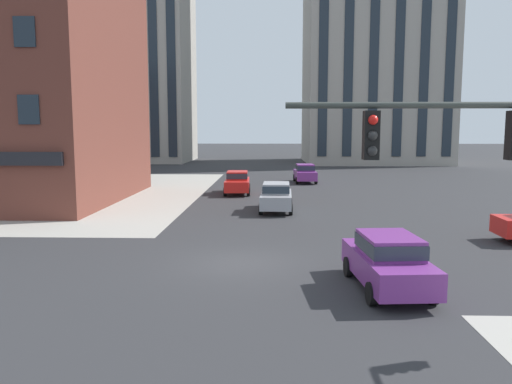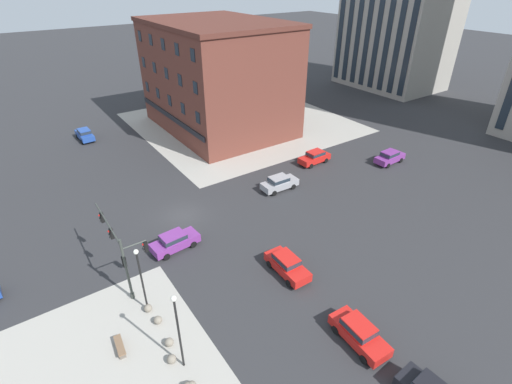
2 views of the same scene
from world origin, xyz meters
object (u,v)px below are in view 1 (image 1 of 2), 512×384
at_px(car_main_northbound_far, 276,196).
at_px(car_cross_far, 305,173).
at_px(car_main_southbound_near, 388,259).
at_px(car_main_mid, 237,182).

xyz_separation_m(car_main_northbound_far, car_cross_far, (2.76, 16.24, 0.00)).
height_order(car_main_northbound_far, car_cross_far, same).
xyz_separation_m(car_main_southbound_near, car_cross_far, (-0.41, 30.73, 0.00)).
bearing_deg(car_main_southbound_near, car_main_mid, 104.88).
distance_m(car_main_mid, car_cross_far, 9.90).
distance_m(car_main_southbound_near, car_cross_far, 30.73).
bearing_deg(car_main_mid, car_cross_far, 55.68).
bearing_deg(car_main_southbound_near, car_main_northbound_far, 102.34).
relative_size(car_main_northbound_far, car_cross_far, 1.00).
bearing_deg(car_cross_far, car_main_mid, -124.32).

